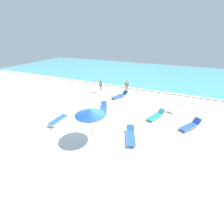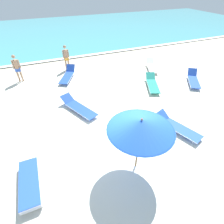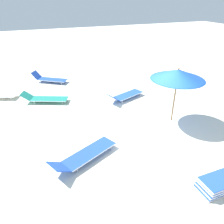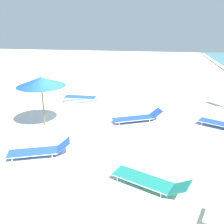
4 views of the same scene
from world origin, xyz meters
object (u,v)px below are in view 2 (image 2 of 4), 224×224
beach_umbrella (141,125)px  sun_lounger_mid_beach_solo (68,75)px  beachgoer_wading_adult (66,56)px  beachgoer_shoreline_child (17,67)px  sun_lounger_beside_umbrella (178,127)px  sun_lounger_mid_beach_pair_a (152,84)px  sun_lounger_under_umbrella (194,80)px  sun_lounger_near_water_left (78,107)px  sun_lounger_near_water_right (152,67)px  lounger_stack (30,183)px

beach_umbrella → sun_lounger_mid_beach_solo: 8.15m
beach_umbrella → beachgoer_wading_adult: bearing=93.9°
beach_umbrella → beachgoer_shoreline_child: bearing=114.0°
sun_lounger_beside_umbrella → sun_lounger_mid_beach_pair_a: sun_lounger_beside_umbrella is taller
sun_lounger_under_umbrella → sun_lounger_mid_beach_pair_a: 2.81m
sun_lounger_under_umbrella → sun_lounger_near_water_left: bearing=-145.0°
sun_lounger_near_water_right → sun_lounger_beside_umbrella: bearing=-90.9°
sun_lounger_near_water_right → sun_lounger_mid_beach_pair_a: bearing=-99.9°
lounger_stack → sun_lounger_under_umbrella: size_ratio=0.93×
beachgoer_wading_adult → beachgoer_shoreline_child: (-3.22, -0.70, 0.00)m
sun_lounger_near_water_left → sun_lounger_near_water_right: size_ratio=1.12×
sun_lounger_under_umbrella → sun_lounger_near_water_left: (-7.62, -0.11, -0.01)m
beach_umbrella → beachgoer_shoreline_child: size_ratio=1.28×
sun_lounger_beside_umbrella → sun_lounger_near_water_right: 6.57m
lounger_stack → sun_lounger_mid_beach_solo: sun_lounger_mid_beach_solo is taller
beachgoer_wading_adult → sun_lounger_mid_beach_solo: bearing=-108.4°
lounger_stack → beachgoer_wading_adult: bearing=71.2°
beach_umbrella → lounger_stack: beach_umbrella is taller
sun_lounger_near_water_left → sun_lounger_mid_beach_pair_a: size_ratio=1.05×
sun_lounger_near_water_left → sun_lounger_mid_beach_solo: 3.82m
beach_umbrella → sun_lounger_mid_beach_pair_a: beach_umbrella is taller
sun_lounger_near_water_right → sun_lounger_near_water_left: bearing=-133.1°
beach_umbrella → sun_lounger_near_water_right: bearing=53.8°
sun_lounger_mid_beach_solo → sun_lounger_mid_beach_pair_a: sun_lounger_mid_beach_solo is taller
lounger_stack → sun_lounger_near_water_right: size_ratio=0.91×
sun_lounger_mid_beach_pair_a → beachgoer_shoreline_child: 8.59m
sun_lounger_mid_beach_solo → sun_lounger_mid_beach_pair_a: bearing=-7.1°
beachgoer_wading_adult → sun_lounger_near_water_left: bearing=-102.1°
beach_umbrella → sun_lounger_beside_umbrella: bearing=20.2°
sun_lounger_near_water_left → sun_lounger_mid_beach_solo: (0.18, 3.82, 0.01)m
sun_lounger_near_water_right → sun_lounger_mid_beach_pair_a: 2.66m
beachgoer_wading_adult → sun_lounger_near_water_right: bearing=-29.1°
beachgoer_wading_adult → sun_lounger_mid_beach_pair_a: bearing=-53.5°
sun_lounger_beside_umbrella → sun_lounger_near_water_right: (2.52, 6.07, 0.00)m
sun_lounger_under_umbrella → sun_lounger_mid_beach_pair_a: (-2.75, 0.57, -0.01)m
beachgoer_shoreline_child → sun_lounger_near_water_left: bearing=128.7°
sun_lounger_near_water_right → beachgoer_shoreline_child: (-9.00, 1.65, 0.79)m
beach_umbrella → sun_lounger_beside_umbrella: 3.31m
sun_lounger_near_water_left → sun_lounger_mid_beach_solo: size_ratio=1.10×
beach_umbrella → beachgoer_wading_adult: beach_umbrella is taller
sun_lounger_near_water_right → beachgoer_wading_adult: beachgoer_wading_adult is taller
sun_lounger_near_water_left → sun_lounger_near_water_right: sun_lounger_near_water_right is taller
sun_lounger_near_water_right → sun_lounger_under_umbrella: bearing=-42.7°
sun_lounger_mid_beach_solo → beachgoer_shoreline_child: beachgoer_shoreline_child is taller
beach_umbrella → sun_lounger_near_water_left: (-1.12, 4.08, -1.79)m
sun_lounger_mid_beach_solo → beachgoer_wading_adult: (0.30, 1.48, 0.78)m
sun_lounger_beside_umbrella → sun_lounger_mid_beach_solo: 7.80m
lounger_stack → sun_lounger_near_water_right: bearing=36.0°
sun_lounger_mid_beach_solo → beachgoer_shoreline_child: (-2.92, 0.78, 0.78)m
sun_lounger_under_umbrella → sun_lounger_near_water_left: sun_lounger_under_umbrella is taller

